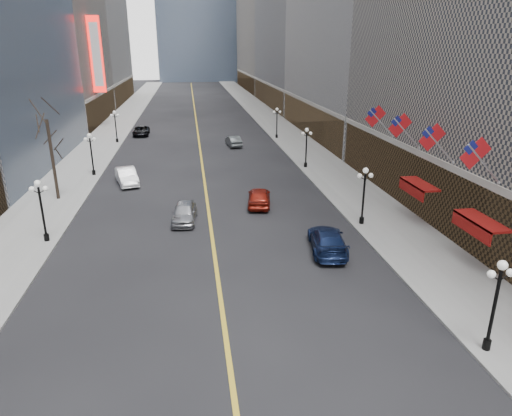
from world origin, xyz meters
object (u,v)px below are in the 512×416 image
object	(u,v)px
streetlamp_west_2	(91,150)
streetlamp_west_3	(115,123)
car_nb_near	(184,212)
streetlamp_east_2	(306,143)
streetlamp_east_3	(277,120)
car_sb_near	(327,240)
streetlamp_east_0	(496,297)
streetlamp_west_1	(41,204)
car_sb_far	(234,141)
streetlamp_east_1	(364,190)
car_nb_mid	(127,176)
car_sb_mid	(259,197)
car_nb_far	(141,131)

from	to	relation	value
streetlamp_west_2	streetlamp_west_3	bearing A→B (deg)	90.00
streetlamp_west_3	car_nb_near	world-z (taller)	streetlamp_west_3
streetlamp_east_2	streetlamp_east_3	size ratio (longest dim) A/B	1.00
car_sb_near	streetlamp_east_0	bearing A→B (deg)	117.48
streetlamp_west_1	streetlamp_west_2	bearing A→B (deg)	90.00
streetlamp_east_3	car_nb_near	size ratio (longest dim) A/B	0.99
car_sb_far	streetlamp_west_3	bearing A→B (deg)	-22.52
streetlamp_east_1	car_nb_mid	xyz separation A→B (m)	(-19.65, 14.36, -2.07)
streetlamp_west_2	car_sb_mid	distance (m)	20.48
streetlamp_east_2	car_nb_far	bearing A→B (deg)	131.13
streetlamp_east_3	car_sb_near	size ratio (longest dim) A/B	0.81
streetlamp_west_2	car_sb_mid	world-z (taller)	streetlamp_west_2
car_sb_near	streetlamp_west_1	bearing A→B (deg)	-4.03
streetlamp_west_1	car_sb_far	size ratio (longest dim) A/B	1.01
car_nb_mid	streetlamp_east_2	bearing A→B (deg)	-4.74
streetlamp_east_2	streetlamp_west_2	world-z (taller)	same
streetlamp_east_0	car_sb_far	bearing A→B (deg)	98.46
streetlamp_east_0	streetlamp_east_1	xyz separation A→B (m)	(0.00, 16.00, 0.00)
streetlamp_west_3	car_sb_near	size ratio (longest dim) A/B	0.81
streetlamp_east_1	streetlamp_west_2	xyz separation A→B (m)	(-23.60, 18.00, 0.00)
streetlamp_west_1	car_sb_far	xyz separation A→B (m)	(16.55, 31.41, -2.17)
streetlamp_west_3	car_nb_near	xyz separation A→B (m)	(9.80, -33.21, -2.12)
streetlamp_east_0	streetlamp_west_3	world-z (taller)	same
streetlamp_east_2	streetlamp_west_2	xyz separation A→B (m)	(-23.60, 0.00, 0.00)
streetlamp_east_3	car_sb_mid	size ratio (longest dim) A/B	0.94
streetlamp_east_1	streetlamp_west_1	size ratio (longest dim) A/B	1.00
streetlamp_east_2	car_sb_mid	world-z (taller)	streetlamp_east_2
streetlamp_west_1	car_sb_far	distance (m)	35.57
car_sb_far	streetlamp_west_1	bearing A→B (deg)	55.19
car_nb_near	car_sb_mid	bearing A→B (deg)	29.94
car_nb_mid	car_sb_near	world-z (taller)	car_nb_mid
car_nb_mid	streetlamp_east_3	bearing A→B (deg)	32.51
car_sb_mid	streetlamp_east_0	bearing A→B (deg)	117.84
streetlamp_west_3	car_nb_mid	xyz separation A→B (m)	(3.95, -21.64, -2.07)
streetlamp_west_1	car_nb_mid	distance (m)	15.03
streetlamp_east_2	car_sb_near	world-z (taller)	streetlamp_east_2
streetlamp_west_2	car_sb_near	xyz separation A→B (m)	(19.52, -22.27, -2.09)
car_nb_mid	car_nb_far	xyz separation A→B (m)	(-1.02, 27.32, -0.11)
streetlamp_east_1	car_sb_far	size ratio (longest dim) A/B	1.01
car_nb_near	streetlamp_east_1	bearing A→B (deg)	-6.30
streetlamp_east_0	streetlamp_east_2	size ratio (longest dim) A/B	1.00
car_sb_far	streetlamp_east_0	bearing A→B (deg)	91.43
car_nb_far	car_sb_mid	size ratio (longest dim) A/B	1.07
car_nb_mid	streetlamp_east_0	bearing A→B (deg)	-72.33
streetlamp_east_0	car_sb_mid	world-z (taller)	streetlamp_east_0
streetlamp_east_2	streetlamp_east_3	world-z (taller)	same
streetlamp_west_2	car_nb_mid	xyz separation A→B (m)	(3.95, -3.64, -2.07)
streetlamp_east_2	streetlamp_west_2	distance (m)	23.60
car_nb_far	car_sb_far	distance (m)	17.05
car_sb_far	streetlamp_west_2	bearing A→B (deg)	32.00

